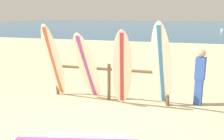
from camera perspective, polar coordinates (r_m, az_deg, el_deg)
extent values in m
cube|color=#1E5984|center=(61.27, 15.32, 10.40)|extent=(120.00, 80.00, 0.01)
cylinder|color=brown|center=(7.25, -13.03, -1.81)|extent=(0.09, 0.09, 1.03)
cylinder|color=brown|center=(6.62, -0.74, -2.88)|extent=(0.09, 0.09, 1.03)
cylinder|color=brown|center=(6.35, 13.35, -3.95)|extent=(0.09, 0.09, 1.03)
cylinder|color=brown|center=(6.53, -0.75, 0.18)|extent=(3.33, 0.08, 0.08)
ellipsoid|color=white|center=(6.83, -13.75, 1.98)|extent=(0.62, 0.82, 2.13)
cube|color=#CC5933|center=(6.83, -13.75, 1.98)|extent=(0.19, 0.71, 1.96)
ellipsoid|color=white|center=(6.37, -5.92, 0.62)|extent=(0.71, 1.05, 1.94)
cube|color=#A53F8C|center=(6.37, -5.92, 0.62)|extent=(0.25, 0.91, 1.79)
ellipsoid|color=silver|center=(6.01, 2.39, 0.33)|extent=(0.61, 0.70, 2.02)
cube|color=#B73338|center=(6.01, 2.39, 0.33)|extent=(0.20, 0.58, 1.86)
ellipsoid|color=white|center=(5.92, 11.80, 0.88)|extent=(0.67, 0.97, 2.22)
cube|color=#3372B2|center=(5.92, 11.80, 0.88)|extent=(0.25, 0.83, 2.05)
cube|color=#3359B2|center=(6.68, 19.97, -5.02)|extent=(0.23, 0.19, 0.70)
cube|color=#3359B2|center=(6.52, 20.41, 0.38)|extent=(0.28, 0.23, 0.59)
sphere|color=tan|center=(6.45, 20.69, 3.80)|extent=(0.20, 0.20, 0.20)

